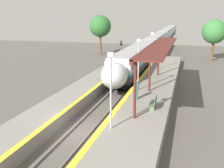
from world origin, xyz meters
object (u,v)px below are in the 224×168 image
Objects in this scene: person_waiting at (136,89)px; lamppost_near at (111,86)px; railway_signal at (121,53)px; train at (161,38)px; lamppost_far at (152,49)px; platform_bench at (154,102)px; lamppost_mid at (138,61)px.

lamppost_near reaches higher than person_waiting.
railway_signal reaches higher than person_waiting.
train is 19.88× the size of lamppost_near.
train is 37.22m from lamppost_far.
lamppost_near reaches higher than platform_bench.
lamppost_mid reaches higher than person_waiting.
lamppost_far is (-0.39, 12.63, 1.90)m from person_waiting.
train is 46.82m from lamppost_mid.
person_waiting is at bearing -88.24° from lamppost_far.
lamppost_near is (-2.15, -4.64, 2.32)m from platform_bench.
lamppost_mid is at bearing -69.70° from railway_signal.
platform_bench is 19.25m from railway_signal.
train is 21.85× the size of railway_signal.
person_waiting is at bearing -72.02° from railway_signal.
lamppost_far reaches higher than railway_signal.
train is 49.81m from person_waiting.
railway_signal is 0.91× the size of lamppost_far.
lamppost_far is (4.78, -3.30, 1.08)m from railway_signal.
train is 61.47× the size of platform_bench.
lamppost_mid is at bearing -87.03° from train.
platform_bench is 2.69m from person_waiting.
lamppost_far reaches higher than platform_bench.
train is at bearing 86.00° from railway_signal.
train is at bearing 92.46° from lamppost_near.
lamppost_near is (4.78, -22.56, 1.08)m from railway_signal.
lamppost_mid is at bearing 97.36° from person_waiting.
person_waiting is (-1.76, 1.99, 0.42)m from platform_bench.
platform_bench is 14.95m from lamppost_far.
railway_signal is at bearing 111.15° from platform_bench.
train is at bearing 93.73° from lamppost_far.
lamppost_far reaches higher than person_waiting.
lamppost_near is at bearing -90.00° from lamppost_mid.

